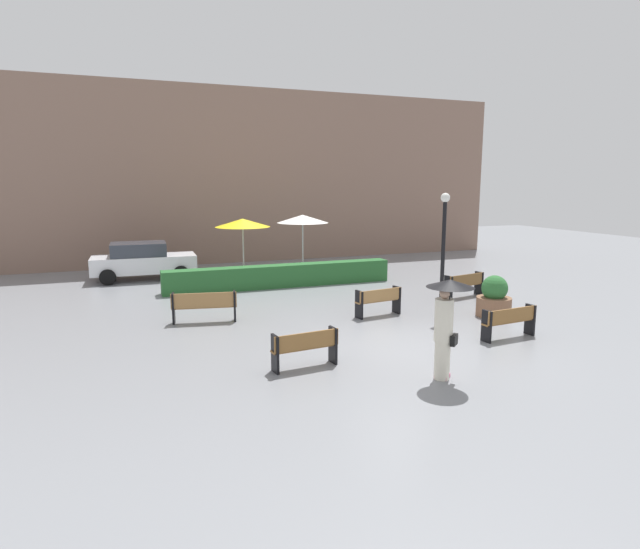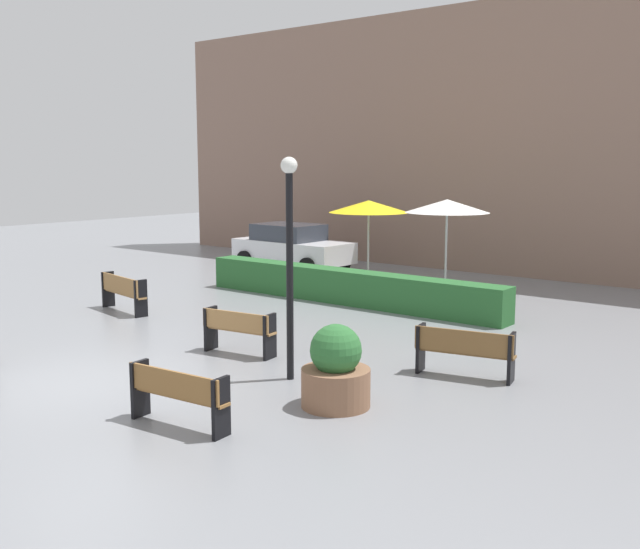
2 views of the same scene
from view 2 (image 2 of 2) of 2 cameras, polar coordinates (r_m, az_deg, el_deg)
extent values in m
plane|color=gray|center=(13.12, -17.98, -7.91)|extent=(60.00, 60.00, 0.00)
cube|color=olive|center=(10.54, -10.80, -9.18)|extent=(1.67, 0.37, 0.04)
cube|color=olive|center=(10.39, -11.34, -8.29)|extent=(1.65, 0.19, 0.36)
cube|color=black|center=(11.07, -13.75, -8.58)|extent=(0.09, 0.33, 0.83)
cube|color=black|center=(10.04, -7.67, -10.20)|extent=(0.09, 0.33, 0.83)
cube|color=#9E7242|center=(14.22, -6.20, -4.27)|extent=(1.54, 0.49, 0.04)
cube|color=#9E7242|center=(14.06, -6.60, -3.60)|extent=(1.51, 0.26, 0.36)
cube|color=black|center=(14.64, -8.46, -4.14)|extent=(0.11, 0.38, 0.85)
cube|color=black|center=(13.82, -3.91, -4.83)|extent=(0.11, 0.38, 0.85)
cube|color=brown|center=(12.91, 11.17, -5.93)|extent=(1.72, 0.62, 0.04)
cube|color=brown|center=(12.72, 11.01, -5.14)|extent=(1.67, 0.40, 0.40)
cube|color=black|center=(13.12, 7.80, -5.65)|extent=(0.14, 0.37, 0.85)
cube|color=black|center=(12.72, 14.60, -6.30)|extent=(0.14, 0.37, 0.85)
cube|color=#9E7242|center=(18.75, -14.89, -1.44)|extent=(1.88, 0.56, 0.04)
cube|color=#9E7242|center=(18.65, -15.28, -0.77)|extent=(1.85, 0.38, 0.43)
cube|color=black|center=(19.52, -16.08, -1.09)|extent=(0.12, 0.33, 0.90)
cube|color=black|center=(17.97, -13.70, -1.82)|extent=(0.12, 0.33, 0.90)
cylinder|color=brown|center=(11.22, 1.22, -8.74)|extent=(1.05, 1.05, 0.59)
sphere|color=#2D6B33|center=(11.06, 1.23, -5.87)|extent=(0.78, 0.78, 0.78)
cylinder|color=black|center=(12.28, -2.36, -0.28)|extent=(0.12, 0.12, 3.48)
sphere|color=white|center=(12.13, -2.41, 8.44)|extent=(0.28, 0.28, 0.28)
cylinder|color=silver|center=(21.59, 3.76, 2.13)|extent=(0.06, 0.06, 2.38)
cone|color=yellow|center=(21.48, 3.79, 5.28)|extent=(2.32, 2.32, 0.35)
cylinder|color=silver|center=(20.09, 9.72, 1.69)|extent=(0.06, 0.06, 2.50)
cone|color=white|center=(19.98, 9.82, 5.25)|extent=(2.25, 2.25, 0.35)
cube|color=#28602D|center=(19.23, 2.03, -0.94)|extent=(9.05, 0.70, 0.87)
cube|color=#846656|center=(25.19, 13.89, 10.09)|extent=(28.00, 1.20, 8.75)
cube|color=silver|center=(25.07, -2.10, 1.86)|extent=(4.24, 1.85, 0.70)
cube|color=#333842|center=(25.13, -2.45, 3.30)|extent=(2.24, 1.66, 0.55)
cylinder|color=black|center=(24.86, 1.70, 0.99)|extent=(0.65, 0.24, 0.64)
cylinder|color=black|center=(23.53, -0.94, 0.55)|extent=(0.65, 0.24, 0.64)
cylinder|color=black|center=(26.71, -3.12, 1.51)|extent=(0.65, 0.24, 0.64)
cylinder|color=black|center=(25.47, -5.81, 1.13)|extent=(0.65, 0.24, 0.64)
camera|label=1|loc=(17.45, -65.46, 4.82)|focal=29.18mm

